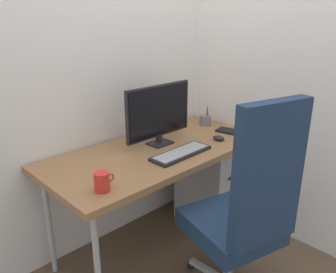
# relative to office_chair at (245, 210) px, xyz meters

# --- Properties ---
(ground_plane) EXTENTS (8.00, 8.00, 0.00)m
(ground_plane) POSITION_rel_office_chair_xyz_m (0.04, 0.71, -0.62)
(ground_plane) COLOR brown
(wall_back) EXTENTS (3.05, 0.04, 2.80)m
(wall_back) POSITION_rel_office_chair_xyz_m (0.04, 1.10, 0.78)
(wall_back) COLOR white
(wall_back) RESTS_ON ground_plane
(wall_side_right) EXTENTS (0.04, 2.24, 2.80)m
(wall_side_right) POSITION_rel_office_chair_xyz_m (0.83, 0.49, 0.78)
(wall_side_right) COLOR white
(wall_side_right) RESTS_ON ground_plane
(desk) EXTENTS (1.52, 0.71, 0.75)m
(desk) POSITION_rel_office_chair_xyz_m (0.04, 0.71, 0.08)
(desk) COLOR #996B42
(desk) RESTS_ON ground_plane
(office_chair) EXTENTS (0.57, 0.61, 1.24)m
(office_chair) POSITION_rel_office_chair_xyz_m (0.00, 0.00, 0.00)
(office_chair) COLOR black
(office_chair) RESTS_ON ground_plane
(filing_cabinet) EXTENTS (0.39, 0.46, 0.67)m
(filing_cabinet) POSITION_rel_office_chair_xyz_m (0.57, 0.67, -0.29)
(filing_cabinet) COLOR #B2B5BA
(filing_cabinet) RESTS_ON ground_plane
(monitor) EXTENTS (0.54, 0.13, 0.41)m
(monitor) POSITION_rel_office_chair_xyz_m (0.11, 0.78, 0.35)
(monitor) COLOR black
(monitor) RESTS_ON desk
(keyboard) EXTENTS (0.44, 0.16, 0.02)m
(keyboard) POSITION_rel_office_chair_xyz_m (0.07, 0.54, 0.14)
(keyboard) COLOR black
(keyboard) RESTS_ON desk
(mouse) EXTENTS (0.07, 0.09, 0.03)m
(mouse) POSITION_rel_office_chair_xyz_m (0.46, 0.54, 0.15)
(mouse) COLOR black
(mouse) RESTS_ON desk
(pen_holder) EXTENTS (0.09, 0.09, 0.16)m
(pen_holder) POSITION_rel_office_chair_xyz_m (0.66, 0.83, 0.17)
(pen_holder) COLOR slate
(pen_holder) RESTS_ON desk
(notebook) EXTENTS (0.15, 0.22, 0.02)m
(notebook) POSITION_rel_office_chair_xyz_m (0.65, 0.58, 0.14)
(notebook) COLOR black
(notebook) RESTS_ON desk
(coffee_mug) EXTENTS (0.11, 0.08, 0.10)m
(coffee_mug) POSITION_rel_office_chair_xyz_m (-0.54, 0.49, 0.18)
(coffee_mug) COLOR red
(coffee_mug) RESTS_ON desk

